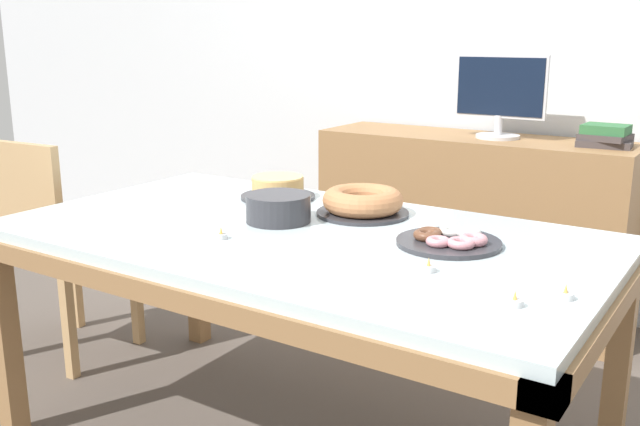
# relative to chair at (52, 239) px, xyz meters

# --- Properties ---
(wall_back) EXTENTS (8.00, 0.10, 2.60)m
(wall_back) POSITION_rel_chair_xyz_m (1.26, 1.74, 0.78)
(wall_back) COLOR silver
(wall_back) RESTS_ON ground
(dining_table) EXTENTS (1.88, 1.06, 0.76)m
(dining_table) POSITION_rel_chair_xyz_m (1.26, -0.02, 0.15)
(dining_table) COLOR silver
(dining_table) RESTS_ON ground
(chair) EXTENTS (0.45, 0.45, 0.94)m
(chair) POSITION_rel_chair_xyz_m (0.00, 0.00, 0.00)
(chair) COLOR tan
(chair) RESTS_ON ground
(sideboard) EXTENTS (1.48, 0.44, 0.88)m
(sideboard) POSITION_rel_chair_xyz_m (1.26, 1.44, -0.08)
(sideboard) COLOR olive
(sideboard) RESTS_ON ground
(computer_monitor) EXTENTS (0.42, 0.20, 0.38)m
(computer_monitor) POSITION_rel_chair_xyz_m (1.37, 1.43, 0.54)
(computer_monitor) COLOR silver
(computer_monitor) RESTS_ON sideboard
(book_stack) EXTENTS (0.23, 0.19, 0.09)m
(book_stack) POSITION_rel_chair_xyz_m (1.84, 1.44, 0.40)
(book_stack) COLOR #3F3838
(book_stack) RESTS_ON sideboard
(cake_chocolate_round) EXTENTS (0.27, 0.27, 0.08)m
(cake_chocolate_round) POSITION_rel_chair_xyz_m (0.94, 0.30, 0.27)
(cake_chocolate_round) COLOR #333338
(cake_chocolate_round) RESTS_ON dining_table
(cake_golden_bundt) EXTENTS (0.31, 0.31, 0.09)m
(cake_golden_bundt) POSITION_rel_chair_xyz_m (1.32, 0.26, 0.28)
(cake_golden_bundt) COLOR #333338
(cake_golden_bundt) RESTS_ON dining_table
(pastry_platter) EXTENTS (0.30, 0.30, 0.04)m
(pastry_platter) POSITION_rel_chair_xyz_m (1.71, 0.09, 0.25)
(pastry_platter) COLOR #333338
(pastry_platter) RESTS_ON dining_table
(plate_stack) EXTENTS (0.21, 0.21, 0.09)m
(plate_stack) POSITION_rel_chair_xyz_m (1.14, 0.03, 0.28)
(plate_stack) COLOR #333338
(plate_stack) RESTS_ON dining_table
(tealight_right_edge) EXTENTS (0.04, 0.04, 0.04)m
(tealight_right_edge) POSITION_rel_chair_xyz_m (1.12, -0.22, 0.24)
(tealight_right_edge) COLOR silver
(tealight_right_edge) RESTS_ON dining_table
(tealight_near_cakes) EXTENTS (0.04, 0.04, 0.04)m
(tealight_near_cakes) POSITION_rel_chair_xyz_m (1.76, -0.16, 0.24)
(tealight_near_cakes) COLOR silver
(tealight_near_cakes) RESTS_ON dining_table
(tealight_centre) EXTENTS (0.04, 0.04, 0.04)m
(tealight_centre) POSITION_rel_chair_xyz_m (2.10, -0.17, 0.24)
(tealight_centre) COLOR silver
(tealight_centre) RESTS_ON dining_table
(tealight_near_front) EXTENTS (0.04, 0.04, 0.04)m
(tealight_near_front) POSITION_rel_chair_xyz_m (2.02, -0.27, 0.24)
(tealight_near_front) COLOR silver
(tealight_near_front) RESTS_ON dining_table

